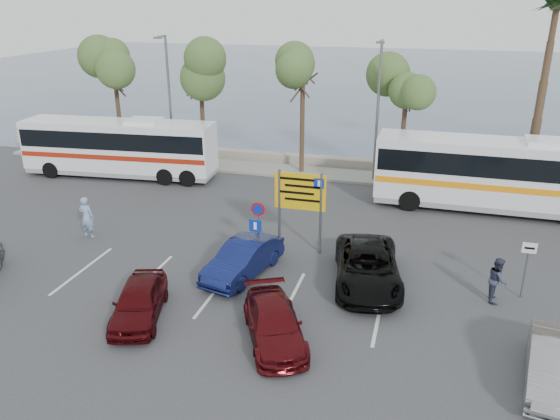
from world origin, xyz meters
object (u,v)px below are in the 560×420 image
(street_lamp_left, at_px, (169,94))
(pedestrian_near, at_px, (87,217))
(car_red, at_px, (139,301))
(street_lamp_right, at_px, (378,105))
(pedestrian_far, at_px, (497,280))
(car_silver_b, at_px, (554,366))
(car_blue, at_px, (243,259))
(coach_bus_left, at_px, (120,150))
(direction_sign, at_px, (300,198))
(coach_bus_right, at_px, (502,177))
(car_maroon, at_px, (274,324))
(suv_black, at_px, (367,267))

(street_lamp_left, bearing_deg, pedestrian_near, -83.37)
(car_red, bearing_deg, street_lamp_right, 53.65)
(pedestrian_far, bearing_deg, car_silver_b, -163.95)
(car_blue, bearing_deg, car_red, -108.47)
(coach_bus_left, relative_size, pedestrian_near, 6.05)
(pedestrian_near, relative_size, pedestrian_far, 1.15)
(street_lamp_right, bearing_deg, car_red, -109.42)
(direction_sign, bearing_deg, car_silver_b, -36.67)
(coach_bus_right, relative_size, car_blue, 3.00)
(street_lamp_right, relative_size, car_blue, 1.92)
(street_lamp_right, xyz_separation_m, coach_bus_right, (6.72, -3.02, -2.79))
(pedestrian_far, bearing_deg, car_red, 112.46)
(coach_bus_left, bearing_deg, pedestrian_far, -24.50)
(coach_bus_right, distance_m, car_maroon, 16.13)
(car_silver_b, bearing_deg, suv_black, 151.25)
(car_red, bearing_deg, car_blue, 41.45)
(car_silver_b, xyz_separation_m, pedestrian_far, (-1.15, 4.50, 0.19))
(direction_sign, distance_m, car_red, 8.00)
(coach_bus_left, distance_m, car_red, 16.68)
(car_silver_b, bearing_deg, pedestrian_near, 172.66)
(street_lamp_left, bearing_deg, car_silver_b, -40.40)
(direction_sign, height_order, car_blue, direction_sign)
(car_red, xyz_separation_m, pedestrian_far, (11.85, 4.50, 0.20))
(car_silver_b, relative_size, pedestrian_near, 2.04)
(pedestrian_near, distance_m, pedestrian_far, 17.53)
(coach_bus_left, xyz_separation_m, coach_bus_right, (21.72, -0.00, 0.13))
(street_lamp_right, relative_size, coach_bus_left, 0.68)
(street_lamp_right, height_order, car_red, street_lamp_right)
(car_silver_b, bearing_deg, car_maroon, -171.04)
(coach_bus_left, height_order, coach_bus_right, coach_bus_right)
(pedestrian_near, bearing_deg, car_silver_b, 165.50)
(street_lamp_right, xyz_separation_m, car_silver_b, (7.00, -17.02, -3.94))
(coach_bus_left, relative_size, car_blue, 2.82)
(car_red, bearing_deg, pedestrian_far, 3.88)
(car_red, bearing_deg, coach_bus_left, 105.81)
(pedestrian_far, bearing_deg, direction_sign, 76.01)
(street_lamp_right, bearing_deg, suv_black, -84.53)
(street_lamp_left, relative_size, street_lamp_right, 1.00)
(car_blue, relative_size, pedestrian_far, 2.48)
(car_red, distance_m, car_silver_b, 13.00)
(car_blue, bearing_deg, coach_bus_right, 57.54)
(suv_black, xyz_separation_m, pedestrian_far, (4.65, 0.02, 0.12))
(car_red, relative_size, suv_black, 0.73)
(coach_bus_left, relative_size, suv_black, 2.26)
(street_lamp_right, distance_m, car_red, 18.47)
(street_lamp_right, height_order, direction_sign, street_lamp_right)
(pedestrian_near, bearing_deg, car_blue, 170.87)
(pedestrian_far, bearing_deg, suv_black, 91.87)
(street_lamp_right, relative_size, car_silver_b, 2.01)
(street_lamp_right, xyz_separation_m, pedestrian_near, (-11.65, -11.57, -3.63))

